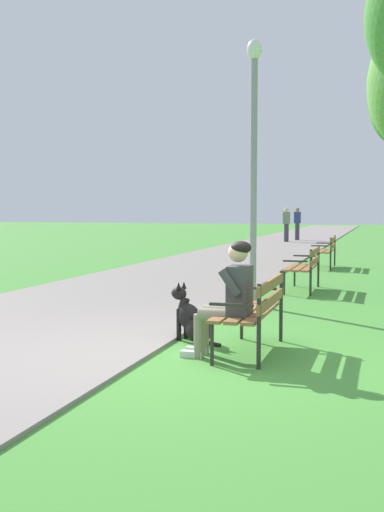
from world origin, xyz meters
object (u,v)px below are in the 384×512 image
object	(u,v)px
park_bench_mid	(305,265)
park_bench_far	(326,249)
park_bench_near	(255,307)
dog_black	(193,320)
lamp_post_near	(254,170)
person_seated_on_near_bench	(230,295)
pedestrian_distant	(286,225)
pedestrian_further_distant	(297,224)

from	to	relation	value
park_bench_mid	park_bench_far	world-z (taller)	same
park_bench_near	dog_black	distance (m)	0.93
lamp_post_near	park_bench_mid	bearing A→B (deg)	74.95
person_seated_on_near_bench	pedestrian_distant	size ratio (longest dim) A/B	0.76
park_bench_near	dog_black	size ratio (longest dim) A/B	1.97
park_bench_mid	pedestrian_further_distant	world-z (taller)	pedestrian_further_distant
park_bench_near	person_seated_on_near_bench	world-z (taller)	person_seated_on_near_bench
pedestrian_distant	person_seated_on_near_bench	bearing A→B (deg)	-82.87
park_bench_near	park_bench_far	world-z (taller)	same
person_seated_on_near_bench	pedestrian_distant	world-z (taller)	pedestrian_distant
pedestrian_further_distant	pedestrian_distant	bearing A→B (deg)	-99.00
park_bench_mid	person_seated_on_near_bench	distance (m)	5.81
park_bench_near	pedestrian_distant	xyz separation A→B (m)	(-3.13, 23.05, 0.33)
park_bench_far	lamp_post_near	world-z (taller)	lamp_post_near
pedestrian_further_distant	park_bench_far	bearing A→B (deg)	-79.37
dog_black	pedestrian_distant	size ratio (longest dim) A/B	0.46
park_bench_far	pedestrian_further_distant	world-z (taller)	pedestrian_further_distant
pedestrian_distant	pedestrian_further_distant	xyz separation A→B (m)	(0.28, 1.74, 0.00)
person_seated_on_near_bench	lamp_post_near	distance (m)	3.97
dog_black	lamp_post_near	distance (m)	3.55
park_bench_near	dog_black	world-z (taller)	park_bench_near
park_bench_mid	dog_black	world-z (taller)	park_bench_mid
park_bench_mid	lamp_post_near	xyz separation A→B (m)	(-0.58, -2.17, 1.70)
park_bench_mid	person_seated_on_near_bench	world-z (taller)	person_seated_on_near_bench
park_bench_far	person_seated_on_near_bench	world-z (taller)	person_seated_on_near_bench
park_bench_mid	dog_black	size ratio (longest dim) A/B	1.97
park_bench_near	pedestrian_distant	world-z (taller)	pedestrian_distant
park_bench_far	pedestrian_further_distant	xyz separation A→B (m)	(-2.68, 14.28, 0.33)
dog_black	pedestrian_distant	xyz separation A→B (m)	(-2.31, 22.69, 0.58)
dog_black	pedestrian_distant	world-z (taller)	pedestrian_distant
person_seated_on_near_bench	dog_black	world-z (taller)	person_seated_on_near_bench
park_bench_near	park_bench_mid	bearing A→B (deg)	91.20
park_bench_near	person_seated_on_near_bench	xyz separation A→B (m)	(-0.21, -0.31, 0.17)
lamp_post_near	pedestrian_further_distant	bearing A→B (deg)	95.73
park_bench_mid	pedestrian_further_distant	xyz separation A→B (m)	(-2.74, 19.30, 0.33)
dog_black	pedestrian_further_distant	bearing A→B (deg)	94.75
park_bench_near	park_bench_mid	size ratio (longest dim) A/B	1.00
park_bench_near	dog_black	xyz separation A→B (m)	(-0.82, 0.36, -0.25)
park_bench_near	park_bench_far	distance (m)	10.52
pedestrian_distant	park_bench_mid	bearing A→B (deg)	-80.26
park_bench_mid	dog_black	distance (m)	5.19
lamp_post_near	pedestrian_distant	xyz separation A→B (m)	(-2.43, 19.73, -1.37)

